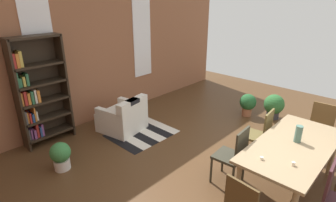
# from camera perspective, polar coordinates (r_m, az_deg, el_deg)

# --- Properties ---
(ground_plane) EXTENTS (9.99, 9.99, 0.00)m
(ground_plane) POSITION_cam_1_polar(r_m,az_deg,el_deg) (4.43, 17.84, -17.35)
(ground_plane) COLOR #4F341D
(back_wall_brick) EXTENTS (8.12, 0.12, 3.31)m
(back_wall_brick) POSITION_cam_1_polar(r_m,az_deg,el_deg) (6.22, -14.68, 11.17)
(back_wall_brick) COLOR #965D40
(back_wall_brick) RESTS_ON ground
(window_pane_0) EXTENTS (0.55, 0.02, 2.15)m
(window_pane_0) POSITION_cam_1_polar(r_m,az_deg,el_deg) (5.57, -25.37, 10.39)
(window_pane_0) COLOR white
(window_pane_1) EXTENTS (0.55, 0.02, 2.15)m
(window_pane_1) POSITION_cam_1_polar(r_m,az_deg,el_deg) (6.88, -5.53, 14.10)
(window_pane_1) COLOR white
(dining_table) EXTENTS (1.91, 0.90, 0.78)m
(dining_table) POSITION_cam_1_polar(r_m,az_deg,el_deg) (4.21, 24.91, -9.29)
(dining_table) COLOR #977F5C
(dining_table) RESTS_ON ground
(vase_on_table) EXTENTS (0.10, 0.10, 0.24)m
(vase_on_table) POSITION_cam_1_polar(r_m,az_deg,el_deg) (4.20, 25.81, -6.27)
(vase_on_table) COLOR #4C7266
(vase_on_table) RESTS_ON dining_table
(tealight_candle_0) EXTENTS (0.04, 0.04, 0.04)m
(tealight_candle_0) POSITION_cam_1_polar(r_m,az_deg,el_deg) (3.66, 19.15, -11.33)
(tealight_candle_0) COLOR silver
(tealight_candle_0) RESTS_ON dining_table
(tealight_candle_1) EXTENTS (0.04, 0.04, 0.05)m
(tealight_candle_1) POSITION_cam_1_polar(r_m,az_deg,el_deg) (3.68, 24.92, -11.94)
(tealight_candle_1) COLOR silver
(tealight_candle_1) RESTS_ON dining_table
(dining_chair_far_right) EXTENTS (0.44, 0.44, 0.95)m
(dining_chair_far_right) POSITION_cam_1_polar(r_m,az_deg,el_deg) (4.85, 18.85, -6.58)
(dining_chair_far_right) COLOR brown
(dining_chair_far_right) RESTS_ON ground
(dining_chair_head_right) EXTENTS (0.42, 0.42, 0.95)m
(dining_chair_head_right) POSITION_cam_1_polar(r_m,az_deg,el_deg) (5.46, 29.30, -5.11)
(dining_chair_head_right) COLOR brown
(dining_chair_head_right) RESTS_ON ground
(dining_chair_far_left) EXTENTS (0.43, 0.43, 0.95)m
(dining_chair_far_left) POSITION_cam_1_polar(r_m,az_deg,el_deg) (4.17, 13.65, -10.89)
(dining_chair_far_left) COLOR #313024
(dining_chair_far_left) RESTS_ON ground
(bookshelf_tall) EXTENTS (0.92, 0.31, 2.05)m
(bookshelf_tall) POSITION_cam_1_polar(r_m,az_deg,el_deg) (5.51, -25.71, 1.50)
(bookshelf_tall) COLOR #2D2319
(bookshelf_tall) RESTS_ON ground
(armchair_white) EXTENTS (0.93, 0.93, 0.75)m
(armchair_white) POSITION_cam_1_polar(r_m,az_deg,el_deg) (5.80, -9.41, -3.51)
(armchair_white) COLOR white
(armchair_white) RESTS_ON ground
(potted_plant_by_shelf) EXTENTS (0.33, 0.33, 0.48)m
(potted_plant_by_shelf) POSITION_cam_1_polar(r_m,az_deg,el_deg) (4.83, -21.70, -10.59)
(potted_plant_by_shelf) COLOR silver
(potted_plant_by_shelf) RESTS_ON ground
(potted_plant_corner) EXTENTS (0.38, 0.38, 0.53)m
(potted_plant_corner) POSITION_cam_1_polar(r_m,az_deg,el_deg) (6.65, 16.47, -0.49)
(potted_plant_corner) COLOR #9E6042
(potted_plant_corner) RESTS_ON ground
(potted_plant_window) EXTENTS (0.46, 0.46, 0.57)m
(potted_plant_window) POSITION_cam_1_polar(r_m,az_deg,el_deg) (6.71, 21.44, -0.88)
(potted_plant_window) COLOR #333338
(potted_plant_window) RESTS_ON ground
(striped_rug) EXTENTS (1.26, 1.04, 0.01)m
(striped_rug) POSITION_cam_1_polar(r_m,az_deg,el_deg) (5.71, -5.54, -6.80)
(striped_rug) COLOR black
(striped_rug) RESTS_ON ground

